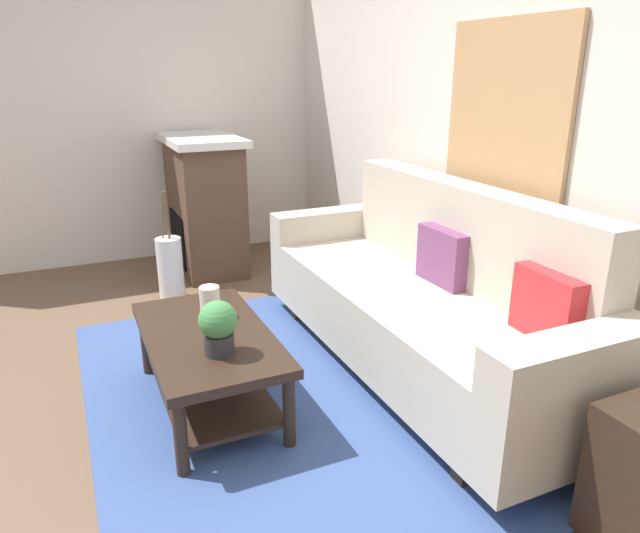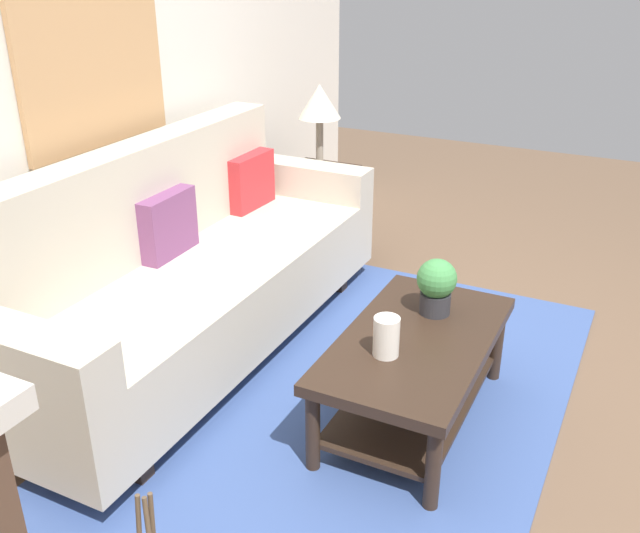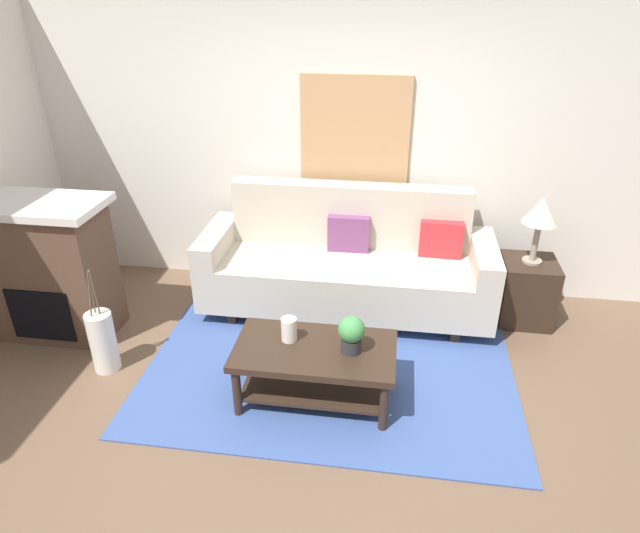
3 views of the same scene
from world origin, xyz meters
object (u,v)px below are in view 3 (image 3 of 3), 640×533
at_px(tabletop_vase, 289,329).
at_px(side_table, 526,291).
at_px(throw_pillow_crimson, 441,239).
at_px(fireplace, 51,269).
at_px(coffee_table, 315,361).
at_px(potted_plant_tabletop, 351,333).
at_px(throw_pillow_plum, 349,233).
at_px(couch, 347,265).
at_px(framed_painting, 355,130).
at_px(floor_vase, 103,342).
at_px(table_lamp, 541,213).

xyz_separation_m(tabletop_vase, side_table, (1.82, 1.20, -0.24)).
bearing_deg(throw_pillow_crimson, fireplace, -165.14).
xyz_separation_m(coffee_table, potted_plant_tabletop, (0.25, 0.00, 0.26)).
xyz_separation_m(throw_pillow_plum, throw_pillow_crimson, (0.79, 0.00, 0.00)).
bearing_deg(coffee_table, fireplace, 166.44).
distance_m(couch, coffee_table, 1.25).
height_order(side_table, framed_painting, framed_painting).
xyz_separation_m(coffee_table, side_table, (1.63, 1.27, -0.03)).
bearing_deg(coffee_table, couch, 85.87).
bearing_deg(coffee_table, throw_pillow_plum, 86.24).
distance_m(side_table, fireplace, 3.94).
distance_m(throw_pillow_crimson, floor_vase, 2.83).
distance_m(couch, framed_painting, 1.17).
bearing_deg(side_table, throw_pillow_plum, 176.65).
bearing_deg(throw_pillow_crimson, framed_painting, 156.69).
height_order(fireplace, framed_painting, framed_painting).
bearing_deg(tabletop_vase, table_lamp, 33.49).
relative_size(couch, tabletop_vase, 14.59).
relative_size(couch, throw_pillow_crimson, 6.90).
bearing_deg(fireplace, framed_painting, 26.71).
xyz_separation_m(coffee_table, floor_vase, (-1.62, 0.10, -0.07)).
relative_size(potted_plant_tabletop, framed_painting, 0.28).
distance_m(couch, table_lamp, 1.64).
height_order(side_table, table_lamp, table_lamp).
bearing_deg(floor_vase, throw_pillow_plum, 36.41).
relative_size(potted_plant_tabletop, side_table, 0.47).
distance_m(fireplace, framed_painting, 2.75).
bearing_deg(side_table, floor_vase, -160.19).
bearing_deg(table_lamp, tabletop_vase, -146.51).
xyz_separation_m(floor_vase, framed_painting, (1.71, 1.60, 1.26)).
bearing_deg(floor_vase, side_table, 19.81).
bearing_deg(coffee_table, potted_plant_tabletop, 0.20).
height_order(couch, throw_pillow_plum, couch).
distance_m(coffee_table, framed_painting, 2.08).
bearing_deg(potted_plant_tabletop, floor_vase, 176.94).
distance_m(side_table, framed_painting, 2.01).
xyz_separation_m(throw_pillow_plum, side_table, (1.54, -0.09, -0.40)).
relative_size(side_table, framed_painting, 0.59).
xyz_separation_m(couch, potted_plant_tabletop, (0.16, -1.24, 0.14)).
bearing_deg(throw_pillow_plum, tabletop_vase, -102.15).
height_order(throw_pillow_plum, fireplace, fireplace).
height_order(throw_pillow_crimson, framed_painting, framed_painting).
xyz_separation_m(tabletop_vase, framed_painting, (0.28, 1.64, 0.99)).
distance_m(table_lamp, fireplace, 3.95).
xyz_separation_m(throw_pillow_crimson, tabletop_vase, (-1.07, -1.29, -0.16)).
xyz_separation_m(table_lamp, fireplace, (-3.86, -0.73, -0.41)).
distance_m(table_lamp, floor_vase, 3.54).
xyz_separation_m(coffee_table, tabletop_vase, (-0.19, 0.07, 0.20)).
bearing_deg(fireplace, couch, 16.83).
relative_size(throw_pillow_crimson, framed_painting, 0.38).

